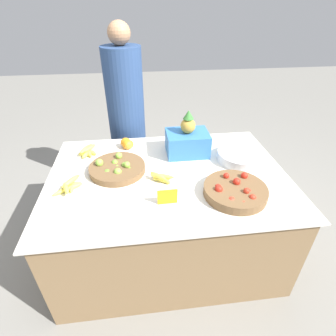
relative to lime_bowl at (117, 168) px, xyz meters
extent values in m
plane|color=gray|center=(0.35, -0.08, -0.74)|extent=(12.00, 12.00, 0.00)
cube|color=olive|center=(0.35, -0.08, -0.39)|extent=(1.56, 1.11, 0.70)
cube|color=silver|center=(0.35, -0.08, -0.03)|extent=(1.62, 1.15, 0.01)
cylinder|color=brown|center=(0.00, 0.00, 0.00)|extent=(0.38, 0.38, 0.05)
sphere|color=#7AB238|center=(0.09, -0.04, 0.00)|extent=(0.04, 0.04, 0.04)
sphere|color=#89BC42|center=(-0.12, 0.03, 0.04)|extent=(0.05, 0.05, 0.05)
sphere|color=#7AB238|center=(0.00, 0.00, 0.00)|extent=(0.04, 0.04, 0.04)
sphere|color=#89BC42|center=(0.05, 0.00, 0.02)|extent=(0.04, 0.04, 0.04)
sphere|color=#89BC42|center=(0.01, -0.08, 0.02)|extent=(0.05, 0.05, 0.05)
sphere|color=#7AB238|center=(-0.02, 0.05, 0.02)|extent=(0.05, 0.05, 0.05)
sphere|color=#89BC42|center=(0.07, -0.02, 0.04)|extent=(0.04, 0.04, 0.04)
sphere|color=#89BC42|center=(0.01, 0.11, 0.04)|extent=(0.05, 0.05, 0.05)
sphere|color=#6BA333|center=(-0.06, -0.05, 0.00)|extent=(0.05, 0.05, 0.05)
sphere|color=#89BC42|center=(-0.02, 0.00, -0.01)|extent=(0.04, 0.04, 0.04)
sphere|color=#89BC42|center=(-0.04, 0.00, 0.00)|extent=(0.04, 0.04, 0.04)
cylinder|color=brown|center=(0.73, -0.35, 0.00)|extent=(0.39, 0.39, 0.06)
sphere|color=red|center=(0.70, -0.24, 0.04)|extent=(0.04, 0.04, 0.04)
sphere|color=red|center=(0.67, -0.45, 0.01)|extent=(0.05, 0.05, 0.05)
sphere|color=red|center=(0.64, -0.40, -0.01)|extent=(0.04, 0.04, 0.04)
sphere|color=red|center=(0.67, -0.36, 0.00)|extent=(0.04, 0.04, 0.04)
sphere|color=red|center=(0.79, -0.45, 0.03)|extent=(0.04, 0.04, 0.04)
sphere|color=red|center=(0.75, -0.34, 0.01)|extent=(0.05, 0.05, 0.05)
sphere|color=red|center=(0.81, -0.25, 0.04)|extent=(0.04, 0.04, 0.04)
sphere|color=red|center=(0.77, -0.40, 0.04)|extent=(0.04, 0.04, 0.04)
sphere|color=red|center=(0.63, -0.32, 0.01)|extent=(0.04, 0.04, 0.04)
sphere|color=red|center=(0.62, -0.32, 0.02)|extent=(0.04, 0.04, 0.04)
sphere|color=red|center=(0.62, -0.36, 0.03)|extent=(0.05, 0.05, 0.05)
sphere|color=red|center=(0.79, -0.38, 0.01)|extent=(0.05, 0.05, 0.05)
sphere|color=red|center=(0.78, -0.38, 0.02)|extent=(0.05, 0.05, 0.05)
sphere|color=red|center=(0.73, -0.48, 0.01)|extent=(0.05, 0.05, 0.05)
sphere|color=red|center=(0.74, -0.31, 0.04)|extent=(0.05, 0.05, 0.05)
sphere|color=orange|center=(0.06, 0.35, 0.01)|extent=(0.08, 0.08, 0.08)
sphere|color=orange|center=(0.08, 0.33, 0.01)|extent=(0.07, 0.07, 0.07)
sphere|color=orange|center=(0.07, 0.32, 0.01)|extent=(0.08, 0.08, 0.08)
sphere|color=orange|center=(0.07, 0.31, 0.01)|extent=(0.08, 0.08, 0.08)
cylinder|color=silver|center=(0.91, 0.04, 0.01)|extent=(0.35, 0.35, 0.07)
cube|color=orange|center=(0.31, -0.38, 0.02)|extent=(0.12, 0.01, 0.10)
cube|color=#3370B7|center=(0.53, 0.19, 0.06)|extent=(0.31, 0.24, 0.17)
ellipsoid|color=#B28E38|center=(0.53, 0.19, 0.20)|extent=(0.11, 0.11, 0.11)
cone|color=#387A33|center=(0.53, 0.19, 0.29)|extent=(0.08, 0.08, 0.06)
ellipsoid|color=#EFDB4C|center=(-0.27, -0.17, -0.01)|extent=(0.03, 0.11, 0.03)
ellipsoid|color=#EFDB4C|center=(-0.27, -0.17, -0.01)|extent=(0.13, 0.09, 0.03)
ellipsoid|color=#EFDB4C|center=(-0.29, -0.14, -0.01)|extent=(0.13, 0.07, 0.03)
ellipsoid|color=#EFDB4C|center=(-0.32, -0.19, -0.01)|extent=(0.14, 0.12, 0.03)
ellipsoid|color=#EFDB4C|center=(-0.30, -0.21, 0.01)|extent=(0.07, 0.13, 0.03)
ellipsoid|color=#EFDB4C|center=(-0.28, -0.14, 0.02)|extent=(0.11, 0.15, 0.03)
ellipsoid|color=#EFDB4C|center=(0.28, -0.14, -0.01)|extent=(0.10, 0.11, 0.03)
ellipsoid|color=#EFDB4C|center=(0.30, -0.15, -0.01)|extent=(0.12, 0.04, 0.03)
ellipsoid|color=#EFDB4C|center=(0.30, -0.15, -0.01)|extent=(0.11, 0.13, 0.03)
ellipsoid|color=#EFDB4C|center=(0.27, -0.15, 0.02)|extent=(0.11, 0.11, 0.03)
ellipsoid|color=#EFDB4C|center=(0.30, -0.15, 0.01)|extent=(0.16, 0.08, 0.03)
ellipsoid|color=#EFDB4C|center=(-0.24, 0.24, -0.01)|extent=(0.07, 0.12, 0.04)
ellipsoid|color=#EFDB4C|center=(-0.26, 0.30, -0.01)|extent=(0.08, 0.15, 0.03)
ellipsoid|color=#EFDB4C|center=(-0.23, 0.26, -0.01)|extent=(0.09, 0.15, 0.03)
ellipsoid|color=#EFDB4C|center=(-0.24, 0.26, -0.01)|extent=(0.12, 0.07, 0.03)
ellipsoid|color=#EFDB4C|center=(-0.21, 0.27, -0.01)|extent=(0.11, 0.09, 0.03)
ellipsoid|color=#EFDB4C|center=(-0.24, 0.27, 0.02)|extent=(0.10, 0.15, 0.03)
ellipsoid|color=#EFDB4C|center=(-0.22, 0.28, 0.02)|extent=(0.10, 0.13, 0.03)
cylinder|color=navy|center=(0.06, 0.77, -0.04)|extent=(0.33, 0.33, 1.40)
sphere|color=#A87A56|center=(0.06, 0.77, 0.76)|extent=(0.18, 0.18, 0.18)
camera|label=1|loc=(0.17, -1.55, 1.00)|focal=28.00mm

